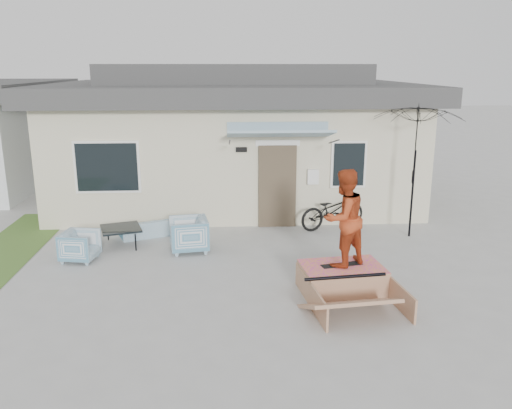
{
  "coord_description": "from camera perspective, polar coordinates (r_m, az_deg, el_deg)",
  "views": [
    {
      "loc": [
        -0.32,
        -8.39,
        4.02
      ],
      "look_at": [
        0.3,
        1.8,
        1.3
      ],
      "focal_mm": 36.81,
      "sensor_mm": 36.0,
      "label": 1
    }
  ],
  "objects": [
    {
      "name": "armchair_right",
      "position": [
        11.75,
        -7.33,
        -3.07
      ],
      "size": [
        0.87,
        0.92,
        0.84
      ],
      "primitive_type": "imported",
      "rotation": [
        0.0,
        0.0,
        -1.42
      ],
      "color": "teal",
      "rests_on": "ground"
    },
    {
      "name": "armchair_left",
      "position": [
        11.71,
        -18.59,
        -4.14
      ],
      "size": [
        0.76,
        0.79,
        0.71
      ],
      "primitive_type": "imported",
      "rotation": [
        0.0,
        0.0,
        1.39
      ],
      "color": "teal",
      "rests_on": "ground"
    },
    {
      "name": "skate_ramp",
      "position": [
        9.79,
        9.31,
        -7.98
      ],
      "size": [
        1.67,
        2.09,
        0.49
      ],
      "primitive_type": null,
      "rotation": [
        0.0,
        0.0,
        0.11
      ],
      "color": "#A67658",
      "rests_on": "ground"
    },
    {
      "name": "bicycle",
      "position": [
        13.35,
        8.34,
        -0.19
      ],
      "size": [
        1.91,
        1.24,
        1.16
      ],
      "primitive_type": "imported",
      "rotation": [
        0.0,
        0.0,
        1.94
      ],
      "color": "black",
      "rests_on": "ground"
    },
    {
      "name": "skateboard",
      "position": [
        9.74,
        9.29,
        -6.42
      ],
      "size": [
        0.79,
        0.36,
        0.05
      ],
      "primitive_type": "cube",
      "rotation": [
        0.0,
        0.0,
        0.22
      ],
      "color": "black",
      "rests_on": "skate_ramp"
    },
    {
      "name": "ground",
      "position": [
        9.31,
        -1.2,
        -10.66
      ],
      "size": [
        90.0,
        90.0,
        0.0
      ],
      "primitive_type": "plane",
      "color": "#A3A3A0",
      "rests_on": "ground"
    },
    {
      "name": "skater",
      "position": [
        9.45,
        9.51,
        -1.29
      ],
      "size": [
        1.08,
        1.02,
        1.77
      ],
      "primitive_type": "imported",
      "rotation": [
        0.0,
        0.0,
        3.69
      ],
      "color": "#A93B1A",
      "rests_on": "skateboard"
    },
    {
      "name": "loveseat",
      "position": [
        12.98,
        -11.54,
        -2.2
      ],
      "size": [
        1.43,
        0.89,
        0.54
      ],
      "primitive_type": "imported",
      "rotation": [
        0.0,
        0.0,
        3.53
      ],
      "color": "teal",
      "rests_on": "ground"
    },
    {
      "name": "patio_umbrella",
      "position": [
        12.87,
        16.84,
        4.11
      ],
      "size": [
        2.4,
        2.27,
        2.2
      ],
      "color": "black",
      "rests_on": "ground"
    },
    {
      "name": "house",
      "position": [
        16.52,
        -2.35,
        7.66
      ],
      "size": [
        10.8,
        8.49,
        4.1
      ],
      "color": "beige",
      "rests_on": "ground"
    },
    {
      "name": "coffee_table",
      "position": [
        12.46,
        -14.43,
        -3.37
      ],
      "size": [
        1.08,
        1.08,
        0.43
      ],
      "primitive_type": "cube",
      "rotation": [
        0.0,
        0.0,
        0.3
      ],
      "color": "black",
      "rests_on": "ground"
    }
  ]
}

